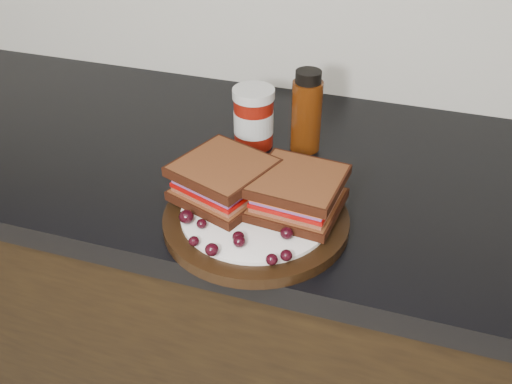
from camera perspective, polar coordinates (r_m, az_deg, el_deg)
base_cabinets at (r=1.36m, az=-4.29°, el=-12.98°), size 3.96×0.58×0.86m
countertop at (r=1.07m, az=-5.33°, el=3.42°), size 3.98×0.60×0.04m
plate at (r=0.86m, az=0.00°, el=-2.78°), size 0.28×0.28×0.02m
sandwich_left at (r=0.87m, az=-3.26°, el=1.23°), size 0.17×0.17×0.06m
sandwich_right at (r=0.84m, az=4.17°, el=-0.09°), size 0.14×0.14×0.06m
grape_0 at (r=0.83m, az=-6.97°, el=-2.47°), size 0.02×0.02×0.02m
grape_1 at (r=0.82m, az=-5.46°, el=-3.18°), size 0.02×0.02×0.01m
grape_2 at (r=0.79m, az=-6.23°, el=-4.91°), size 0.02×0.02×0.01m
grape_3 at (r=0.77m, az=-4.44°, el=-5.76°), size 0.02×0.02×0.02m
grape_4 at (r=0.79m, az=-1.69°, el=-4.96°), size 0.02×0.02×0.02m
grape_5 at (r=0.79m, az=-1.77°, el=-4.52°), size 0.02×0.02×0.02m
grape_6 at (r=0.76m, az=1.59°, el=-6.76°), size 0.02×0.02×0.02m
grape_7 at (r=0.76m, az=3.04°, el=-6.35°), size 0.02×0.02×0.02m
grape_8 at (r=0.80m, az=3.08°, el=-4.13°), size 0.02×0.02×0.02m
grape_9 at (r=0.82m, az=2.74°, el=-2.96°), size 0.02×0.02×0.02m
grape_10 at (r=0.82m, az=5.26°, el=-2.77°), size 0.02×0.02×0.02m
grape_11 at (r=0.85m, az=4.14°, el=-1.66°), size 0.02×0.02×0.02m
grape_12 at (r=0.86m, az=4.72°, el=-0.98°), size 0.02×0.02×0.02m
grape_13 at (r=0.91m, az=-2.33°, el=1.36°), size 0.02×0.02×0.01m
grape_14 at (r=0.89m, az=-3.45°, el=0.56°), size 0.02×0.02×0.01m
grape_15 at (r=0.87m, az=-4.32°, el=-0.53°), size 0.02×0.02×0.02m
grape_16 at (r=0.86m, az=-6.09°, el=-1.00°), size 0.02×0.02×0.02m
grape_17 at (r=0.89m, az=-1.62°, el=0.30°), size 0.02×0.02×0.02m
grape_18 at (r=0.89m, az=-4.88°, el=0.46°), size 0.02×0.02×0.02m
grape_19 at (r=0.88m, az=-5.28°, el=-0.32°), size 0.02×0.02×0.02m
condiment_jar at (r=1.04m, az=-0.24°, el=7.46°), size 0.08×0.08×0.11m
oil_bottle at (r=1.02m, az=5.08°, el=8.05°), size 0.06×0.06×0.15m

